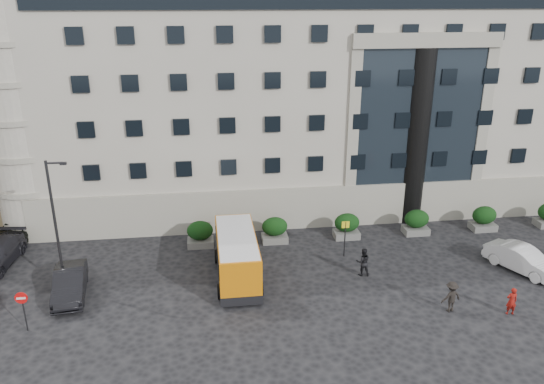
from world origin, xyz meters
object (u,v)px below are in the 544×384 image
(pedestrian_a, at_px, (512,301))
(minibus, at_px, (237,255))
(street_lamp, at_px, (56,222))
(pedestrian_c, at_px, (451,297))
(bus_stop_sign, at_px, (345,233))
(pedestrian_b, at_px, (363,262))
(white_taxi, at_px, (523,259))
(hedge_d, at_px, (416,222))
(hedge_e, at_px, (484,218))
(hedge_b, at_px, (275,230))
(no_entry_sign, at_px, (22,304))
(red_truck, at_px, (39,184))
(hedge_c, at_px, (347,226))
(hedge_a, at_px, (200,234))
(parked_car_b, at_px, (70,283))
(parked_car_d, at_px, (15,231))

(pedestrian_a, bearing_deg, minibus, -17.42)
(street_lamp, relative_size, pedestrian_c, 4.45)
(street_lamp, xyz_separation_m, pedestrian_c, (21.58, -5.10, -3.47))
(bus_stop_sign, distance_m, pedestrian_b, 2.77)
(white_taxi, bearing_deg, hedge_d, 99.56)
(hedge_d, xyz_separation_m, pedestrian_b, (-5.61, -5.40, -0.02))
(pedestrian_c, bearing_deg, hedge_e, -137.38)
(hedge_b, relative_size, street_lamp, 0.23)
(hedge_d, xyz_separation_m, bus_stop_sign, (-6.10, -2.80, 0.80))
(hedge_b, height_order, pedestrian_a, hedge_b)
(no_entry_sign, relative_size, red_truck, 0.43)
(hedge_d, bearing_deg, white_taxi, -53.71)
(minibus, bearing_deg, hedge_b, 57.87)
(pedestrian_c, bearing_deg, minibus, -35.67)
(hedge_c, distance_m, white_taxi, 11.53)
(street_lamp, bearing_deg, pedestrian_b, -1.90)
(minibus, bearing_deg, pedestrian_b, -4.85)
(hedge_c, distance_m, bus_stop_sign, 3.05)
(hedge_a, distance_m, red_truck, 17.11)
(no_entry_sign, distance_m, pedestrian_c, 22.67)
(hedge_b, bearing_deg, bus_stop_sign, -33.07)
(parked_car_b, xyz_separation_m, parked_car_d, (-5.50, 8.12, -0.11))
(pedestrian_b, bearing_deg, minibus, 1.38)
(hedge_b, relative_size, minibus, 0.27)
(hedge_e, xyz_separation_m, pedestrian_b, (-10.81, -5.40, -0.02))
(minibus, xyz_separation_m, pedestrian_c, (11.40, -5.12, -0.68))
(hedge_c, distance_m, hedge_d, 5.20)
(no_entry_sign, xyz_separation_m, pedestrian_a, (25.76, -1.79, -0.84))
(hedge_b, bearing_deg, parked_car_b, -156.49)
(street_lamp, bearing_deg, hedge_d, 11.53)
(hedge_d, xyz_separation_m, parked_car_b, (-23.10, -5.53, -0.14))
(parked_car_d, bearing_deg, no_entry_sign, -68.36)
(hedge_b, bearing_deg, pedestrian_b, -48.41)
(red_truck, xyz_separation_m, parked_car_d, (0.44, -7.98, -0.72))
(bus_stop_sign, bearing_deg, parked_car_d, 166.51)
(bus_stop_sign, distance_m, red_truck, 26.56)
(street_lamp, relative_size, white_taxi, 1.67)
(red_truck, bearing_deg, minibus, -35.62)
(hedge_d, bearing_deg, parked_car_b, -166.55)
(hedge_a, bearing_deg, street_lamp, -148.84)
(street_lamp, xyz_separation_m, no_entry_sign, (-1.06, -4.04, -2.72))
(hedge_b, distance_m, minibus, 5.66)
(hedge_e, height_order, bus_stop_sign, bus_stop_sign)
(minibus, relative_size, pedestrian_a, 4.23)
(no_entry_sign, xyz_separation_m, pedestrian_c, (22.64, -1.06, -0.75))
(parked_car_d, bearing_deg, hedge_c, -3.97)
(hedge_d, distance_m, pedestrian_c, 10.09)
(white_taxi, bearing_deg, no_entry_sign, 158.50)
(street_lamp, xyz_separation_m, minibus, (10.17, 0.02, -2.79))
(bus_stop_sign, relative_size, parked_car_d, 0.52)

